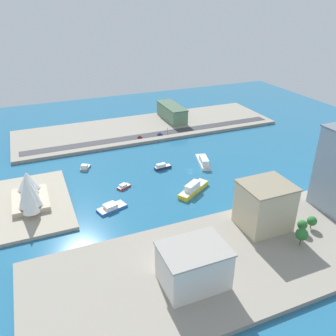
{
  "coord_description": "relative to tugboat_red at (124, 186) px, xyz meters",
  "views": [
    {
      "loc": [
        -200.12,
        100.9,
        114.47
      ],
      "look_at": [
        3.61,
        16.29,
        3.22
      ],
      "focal_mm": 37.12,
      "sensor_mm": 36.0,
      "label": 1
    }
  ],
  "objects": [
    {
      "name": "yacht_sleek_gray",
      "position": [
        37.29,
        18.4,
        0.29
      ],
      "size": [
        10.67,
        9.15,
        3.94
      ],
      "color": "#999EA3",
      "rests_on": "ground_plane"
    },
    {
      "name": "terminal_long_green",
      "position": [
        109.31,
        -80.84,
        8.61
      ],
      "size": [
        44.2,
        15.91,
        14.33
      ],
      "color": "slate",
      "rests_on": "quay_east"
    },
    {
      "name": "ferry_white_commuter",
      "position": [
        11.46,
        -64.67,
        1.39
      ],
      "size": [
        27.19,
        12.79,
        6.43
      ],
      "color": "silver",
      "rests_on": "ground_plane"
    },
    {
      "name": "office_block_beige",
      "position": [
        -71.91,
        -56.29,
        14.14
      ],
      "size": [
        22.57,
        25.64,
        25.4
      ],
      "color": "#C6B793",
      "rests_on": "quay_west"
    },
    {
      "name": "opera_landmark",
      "position": [
        0.34,
        57.36,
        10.36
      ],
      "size": [
        41.97,
        20.79,
        23.83
      ],
      "color": "#BCAD93",
      "rests_on": "peninsula_point"
    },
    {
      "name": "tugboat_red",
      "position": [
        0.0,
        0.0,
        0.0
      ],
      "size": [
        7.7,
        10.11,
        2.94
      ],
      "color": "red",
      "rests_on": "ground_plane"
    },
    {
      "name": "pickup_red",
      "position": [
        74.2,
        -35.68,
        2.35
      ],
      "size": [
        2.07,
        4.36,
        1.62
      ],
      "color": "black",
      "rests_on": "road_strip"
    },
    {
      "name": "ferry_yellow_fast",
      "position": [
        -21.96,
        -40.03,
        1.35
      ],
      "size": [
        20.11,
        27.1,
        6.87
      ],
      "color": "yellow",
      "rests_on": "ground_plane"
    },
    {
      "name": "quay_west",
      "position": [
        -87.19,
        -51.8,
        0.15
      ],
      "size": [
        70.0,
        240.0,
        2.53
      ],
      "primitive_type": "cube",
      "color": "gray",
      "rests_on": "ground_plane"
    },
    {
      "name": "quay_east",
      "position": [
        99.59,
        -51.8,
        0.15
      ],
      "size": [
        70.0,
        240.0,
        2.53
      ],
      "primitive_type": "cube",
      "color": "gray",
      "rests_on": "ground_plane"
    },
    {
      "name": "road_strip",
      "position": [
        77.07,
        -51.8,
        1.49
      ],
      "size": [
        10.45,
        228.0,
        0.15
      ],
      "primitive_type": "cube",
      "color": "#38383D",
      "rests_on": "quay_east"
    },
    {
      "name": "hatchback_blue",
      "position": [
        73.99,
        -54.18,
        2.39
      ],
      "size": [
        2.06,
        4.8,
        1.71
      ],
      "color": "black",
      "rests_on": "road_strip"
    },
    {
      "name": "water_taxi_orange",
      "position": [
        -28.2,
        -84.77,
        -0.02
      ],
      "size": [
        15.53,
        11.07,
        3.14
      ],
      "color": "orange",
      "rests_on": "ground_plane"
    },
    {
      "name": "ground_plane",
      "position": [
        6.2,
        -51.8,
        -1.12
      ],
      "size": [
        440.0,
        440.0,
        0.0
      ],
      "primitive_type": "plane",
      "color": "#23668E"
    },
    {
      "name": "patrol_launch_navy",
      "position": [
        16.15,
        -33.8,
        0.57
      ],
      "size": [
        5.21,
        14.01,
        4.28
      ],
      "color": "#1E284C",
      "rests_on": "ground_plane"
    },
    {
      "name": "catamaran_blue",
      "position": [
        -21.67,
        13.77,
        0.24
      ],
      "size": [
        12.49,
        18.88,
        3.75
      ],
      "color": "blue",
      "rests_on": "ground_plane"
    },
    {
      "name": "peninsula_point",
      "position": [
        1.62,
        57.36,
        -0.12
      ],
      "size": [
        72.48,
        45.01,
        2.0
      ],
      "primitive_type": "cube",
      "color": "#A89E89",
      "rests_on": "ground_plane"
    },
    {
      "name": "park_tree_cluster",
      "position": [
        -88.12,
        -70.12,
        6.94
      ],
      "size": [
        14.4,
        20.56,
        9.62
      ],
      "color": "brown",
      "rests_on": "quay_west"
    },
    {
      "name": "traffic_light_waterfront",
      "position": [
        70.89,
        -60.42,
        5.75
      ],
      "size": [
        0.36,
        0.36,
        6.5
      ],
      "color": "black",
      "rests_on": "quay_east"
    },
    {
      "name": "hotel_broad_white",
      "position": [
        -94.47,
        -3.87,
        10.73
      ],
      "size": [
        21.26,
        28.28,
        18.58
      ],
      "color": "silver",
      "rests_on": "quay_west"
    }
  ]
}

